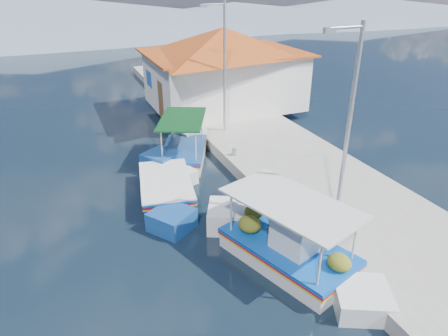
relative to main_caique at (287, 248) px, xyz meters
name	(u,v)px	position (x,y,z in m)	size (l,w,h in m)	color
ground	(225,325)	(-2.59, -1.52, -0.43)	(160.00, 160.00, 0.00)	black
quay	(301,171)	(3.31, 4.48, -0.18)	(5.00, 44.00, 0.50)	#A8A59E
bollards	(264,179)	(1.21, 3.73, 0.22)	(0.20, 17.20, 0.30)	#A5A8AD
main_caique	(287,248)	(0.00, 0.00, 0.00)	(3.38, 6.41, 2.23)	silver
caique_green_canopy	(183,154)	(-0.69, 7.83, -0.10)	(3.34, 5.42, 2.23)	silver
caique_blue_hull	(165,189)	(-2.24, 5.06, -0.14)	(2.51, 6.02, 1.09)	navy
harbor_building	(223,66)	(3.61, 13.48, 2.35)	(10.49, 10.49, 4.40)	silver
lamp_post_near	(347,122)	(1.92, 0.48, 3.42)	(1.21, 0.14, 6.00)	#A5A8AD
lamp_post_far	(223,62)	(1.92, 9.48, 3.42)	(1.21, 0.14, 6.00)	#A5A8AD
mountain_ridge	(115,16)	(3.95, 54.48, 1.61)	(171.40, 96.00, 5.50)	slate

